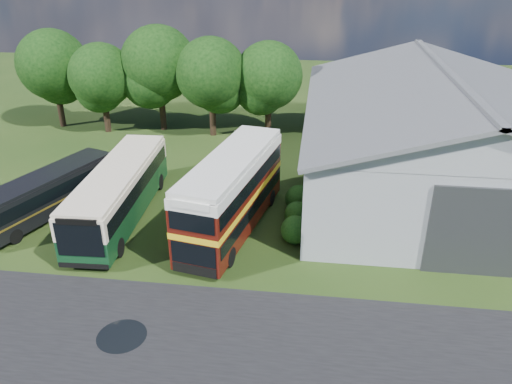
# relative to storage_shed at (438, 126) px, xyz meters

# --- Properties ---
(ground) EXTENTS (120.00, 120.00, 0.00)m
(ground) POSITION_rel_storage_shed_xyz_m (-15.00, -15.98, -4.17)
(ground) COLOR #1A3310
(ground) RESTS_ON ground
(asphalt_road) EXTENTS (60.00, 8.00, 0.02)m
(asphalt_road) POSITION_rel_storage_shed_xyz_m (-12.00, -18.98, -4.17)
(asphalt_road) COLOR black
(asphalt_road) RESTS_ON ground
(puddle) EXTENTS (2.20, 2.20, 0.01)m
(puddle) POSITION_rel_storage_shed_xyz_m (-16.50, -18.98, -4.17)
(puddle) COLOR black
(puddle) RESTS_ON ground
(storage_shed) EXTENTS (18.80, 24.80, 8.15)m
(storage_shed) POSITION_rel_storage_shed_xyz_m (0.00, 0.00, 0.00)
(storage_shed) COLOR gray
(storage_shed) RESTS_ON ground
(tree_left_a) EXTENTS (6.46, 6.46, 9.12)m
(tree_left_a) POSITION_rel_storage_shed_xyz_m (-33.00, 8.52, 1.71)
(tree_left_a) COLOR black
(tree_left_a) RESTS_ON ground
(tree_left_b) EXTENTS (5.78, 5.78, 8.16)m
(tree_left_b) POSITION_rel_storage_shed_xyz_m (-28.00, 7.52, 1.09)
(tree_left_b) COLOR black
(tree_left_b) RESTS_ON ground
(tree_mid) EXTENTS (6.80, 6.80, 9.60)m
(tree_mid) POSITION_rel_storage_shed_xyz_m (-23.00, 8.82, 2.02)
(tree_mid) COLOR black
(tree_mid) RESTS_ON ground
(tree_right_a) EXTENTS (6.26, 6.26, 8.83)m
(tree_right_a) POSITION_rel_storage_shed_xyz_m (-18.00, 7.82, 1.52)
(tree_right_a) COLOR black
(tree_right_a) RESTS_ON ground
(tree_right_b) EXTENTS (5.98, 5.98, 8.45)m
(tree_right_b) POSITION_rel_storage_shed_xyz_m (-13.00, 8.62, 1.27)
(tree_right_b) COLOR black
(tree_right_b) RESTS_ON ground
(shrub_front) EXTENTS (1.70, 1.70, 1.70)m
(shrub_front) POSITION_rel_storage_shed_xyz_m (-9.40, -9.98, -4.17)
(shrub_front) COLOR #194714
(shrub_front) RESTS_ON ground
(shrub_mid) EXTENTS (1.60, 1.60, 1.60)m
(shrub_mid) POSITION_rel_storage_shed_xyz_m (-9.40, -7.98, -4.17)
(shrub_mid) COLOR #194714
(shrub_mid) RESTS_ON ground
(shrub_back) EXTENTS (1.80, 1.80, 1.80)m
(shrub_back) POSITION_rel_storage_shed_xyz_m (-9.40, -5.98, -4.17)
(shrub_back) COLOR #194714
(shrub_back) RESTS_ON ground
(bus_green_single) EXTENTS (3.42, 12.49, 3.41)m
(bus_green_single) POSITION_rel_storage_shed_xyz_m (-20.44, -8.53, -2.35)
(bus_green_single) COLOR black
(bus_green_single) RESTS_ON ground
(bus_maroon_double) EXTENTS (4.90, 11.46, 4.78)m
(bus_maroon_double) POSITION_rel_storage_shed_xyz_m (-13.24, -9.02, -1.78)
(bus_maroon_double) COLOR black
(bus_maroon_double) RESTS_ON ground
(bus_dark_single) EXTENTS (5.55, 10.17, 2.75)m
(bus_dark_single) POSITION_rel_storage_shed_xyz_m (-25.22, -8.62, -2.70)
(bus_dark_single) COLOR black
(bus_dark_single) RESTS_ON ground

